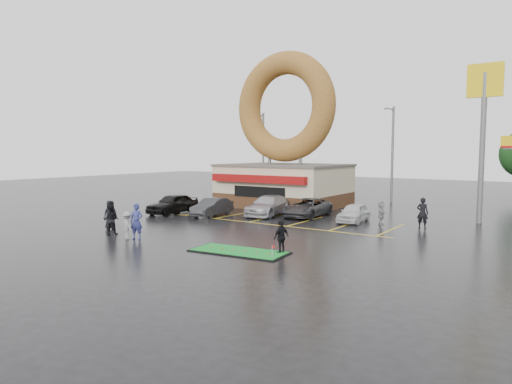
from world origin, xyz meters
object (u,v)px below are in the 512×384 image
Objects in this scene: car_silver at (268,205)px; person_blue at (137,221)px; dumpster at (241,196)px; streetlight_left at (263,152)px; shell_sign at (484,113)px; car_white at (354,213)px; car_grey at (307,208)px; streetlight_mid at (392,152)px; person_cameraman at (281,237)px; donut_shop at (284,155)px; putting_green at (239,251)px; car_dgrey at (212,207)px; car_black at (173,204)px.

car_silver is 2.58× the size of person_blue.
streetlight_left is at bearing 121.72° from dumpster.
car_white is (-7.14, -4.42, -6.74)m from shell_sign.
person_blue is (-3.56, -13.03, 0.31)m from car_grey.
streetlight_mid is 26.80m from person_blue.
car_grey is 3.07× the size of person_cameraman.
donut_shop is 3.61× the size of car_white.
car_dgrey is at bearing 136.32° from putting_green.
streetlight_left is 1.00× the size of streetlight_mid.
car_silver reaches higher than putting_green.
person_cameraman is at bearing -59.06° from donut_shop.
dumpster is (-0.13, 8.98, -0.12)m from car_black.
shell_sign reaches higher than putting_green.
car_silver is at bearing -25.91° from dumpster.
streetlight_mid is at bearing 64.25° from car_silver.
car_white is 2.08× the size of dumpster.
dumpster is at bearing -173.83° from donut_shop.
person_cameraman is 0.32× the size of putting_green.
donut_shop is 2.76× the size of car_grey.
donut_shop reaches higher than shell_sign.
shell_sign is 1.18× the size of streetlight_mid.
car_silver is at bearing -54.40° from streetlight_left.
shell_sign reaches higher than car_grey.
person_blue is (2.48, -9.29, 0.32)m from car_dgrey.
shell_sign is 2.17× the size of car_grey.
streetlight_left is 29.15m from person_cameraman.
person_blue is 8.57m from person_cameraman.
dumpster is at bearing -125.45° from person_cameraman.
person_blue is (-0.78, -12.06, 0.25)m from car_silver.
streetlight_left is 14.04m from streetlight_mid.
putting_green is (5.82, -11.43, -0.70)m from car_silver.
person_cameraman is at bearing -83.27° from streetlight_mid.
car_white is at bearing 86.13° from putting_green.
shell_sign reaches higher than streetlight_left.
person_cameraman is at bearing -88.89° from car_white.
donut_shop is at bearing 176.53° from shell_sign.
streetlight_mid is 14.85m from dumpster.
putting_green is (9.08, -8.67, -0.63)m from car_dgrey.
car_black is at bearing -166.99° from car_white.
shell_sign is at bearing 21.78° from car_black.
car_white is at bearing -148.26° from shell_sign.
car_silver is 6.66m from car_white.
person_cameraman reaches higher than car_black.
car_grey is at bearing 51.83° from person_blue.
car_grey is (-1.99, -12.92, -4.10)m from streetlight_mid.
car_grey is 2.47× the size of person_blue.
person_blue is 1.10× the size of dumpster.
donut_shop reaches higher than car_black.
car_black reaches higher than dumpster.
person_blue is 6.70m from putting_green.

